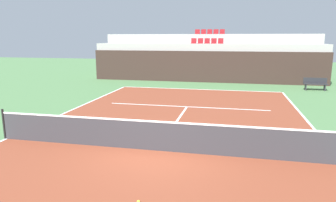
{
  "coord_description": "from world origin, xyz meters",
  "views": [
    {
      "loc": [
        2.3,
        -8.84,
        3.5
      ],
      "look_at": [
        -0.05,
        2.0,
        1.2
      ],
      "focal_mm": 32.69,
      "sensor_mm": 36.0,
      "label": 1
    }
  ],
  "objects": [
    {
      "name": "ground_plane",
      "position": [
        0.0,
        0.0,
        0.0
      ],
      "size": [
        80.0,
        80.0,
        0.0
      ],
      "primitive_type": "plane",
      "color": "#477042"
    },
    {
      "name": "court_surface",
      "position": [
        0.0,
        0.0,
        0.01
      ],
      "size": [
        11.0,
        24.0,
        0.01
      ],
      "primitive_type": "cube",
      "color": "brown",
      "rests_on": "ground_plane"
    },
    {
      "name": "baseline_far",
      "position": [
        0.0,
        11.95,
        0.01
      ],
      "size": [
        11.0,
        0.1,
        0.0
      ],
      "primitive_type": "cube",
      "color": "white",
      "rests_on": "court_surface"
    },
    {
      "name": "sideline_left",
      "position": [
        -5.45,
        0.0,
        0.01
      ],
      "size": [
        0.1,
        24.0,
        0.0
      ],
      "primitive_type": "cube",
      "color": "white",
      "rests_on": "court_surface"
    },
    {
      "name": "service_line_far",
      "position": [
        0.0,
        6.4,
        0.01
      ],
      "size": [
        8.26,
        0.1,
        0.0
      ],
      "primitive_type": "cube",
      "color": "white",
      "rests_on": "court_surface"
    },
    {
      "name": "centre_service_line",
      "position": [
        0.0,
        3.2,
        0.01
      ],
      "size": [
        0.1,
        6.4,
        0.0
      ],
      "primitive_type": "cube",
      "color": "white",
      "rests_on": "court_surface"
    },
    {
      "name": "back_wall",
      "position": [
        0.0,
        15.61,
        1.23
      ],
      "size": [
        18.54,
        0.3,
        2.47
      ],
      "primitive_type": "cube",
      "color": "#33231E",
      "rests_on": "ground_plane"
    },
    {
      "name": "stands_tier_lower",
      "position": [
        0.0,
        16.96,
        1.51
      ],
      "size": [
        18.54,
        2.4,
        3.03
      ],
      "primitive_type": "cube",
      "color": "#9E9E99",
      "rests_on": "ground_plane"
    },
    {
      "name": "stands_tier_upper",
      "position": [
        0.0,
        19.36,
        1.91
      ],
      "size": [
        18.54,
        2.4,
        3.82
      ],
      "primitive_type": "cube",
      "color": "#9E9E99",
      "rests_on": "ground_plane"
    },
    {
      "name": "seating_row_lower",
      "position": [
        -0.0,
        17.05,
        3.15
      ],
      "size": [
        2.67,
        0.44,
        0.44
      ],
      "color": "maroon",
      "rests_on": "stands_tier_lower"
    },
    {
      "name": "seating_row_upper",
      "position": [
        -0.0,
        19.45,
        3.94
      ],
      "size": [
        2.67,
        0.44,
        0.44
      ],
      "color": "maroon",
      "rests_on": "stands_tier_upper"
    },
    {
      "name": "tennis_net",
      "position": [
        0.0,
        0.0,
        0.51
      ],
      "size": [
        11.08,
        0.08,
        1.07
      ],
      "color": "black",
      "rests_on": "court_surface"
    },
    {
      "name": "player_bench",
      "position": [
        7.7,
        13.26,
        0.51
      ],
      "size": [
        1.5,
        0.4,
        0.85
      ],
      "color": "#232328",
      "rests_on": "ground_plane"
    },
    {
      "name": "tennis_ball_1",
      "position": [
        0.4,
        -3.12,
        0.04
      ],
      "size": [
        0.07,
        0.07,
        0.07
      ],
      "primitive_type": "sphere",
      "color": "#CCE033",
      "rests_on": "court_surface"
    }
  ]
}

